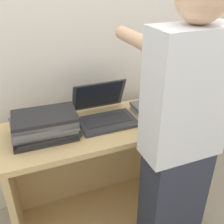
{
  "coord_description": "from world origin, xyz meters",
  "views": [
    {
      "loc": [
        -0.51,
        -1.09,
        1.65
      ],
      "look_at": [
        0.0,
        0.18,
        0.92
      ],
      "focal_mm": 42.0,
      "sensor_mm": 36.0,
      "label": 1
    }
  ],
  "objects_px": {
    "laptop_stack_left": "(45,125)",
    "laptop_stack_right": "(161,108)",
    "person": "(179,146)",
    "laptop_open": "(104,113)"
  },
  "relations": [
    {
      "from": "laptop_open",
      "to": "laptop_stack_right",
      "type": "xyz_separation_m",
      "value": [
        0.39,
        -0.06,
        -0.02
      ]
    },
    {
      "from": "laptop_stack_left",
      "to": "person",
      "type": "relative_size",
      "value": 0.23
    },
    {
      "from": "person",
      "to": "laptop_open",
      "type": "bearing_deg",
      "value": 116.23
    },
    {
      "from": "laptop_stack_left",
      "to": "laptop_stack_right",
      "type": "relative_size",
      "value": 1.02
    },
    {
      "from": "laptop_open",
      "to": "laptop_stack_right",
      "type": "relative_size",
      "value": 0.96
    },
    {
      "from": "laptop_open",
      "to": "person",
      "type": "distance_m",
      "value": 0.54
    },
    {
      "from": "laptop_stack_right",
      "to": "laptop_stack_left",
      "type": "bearing_deg",
      "value": -179.92
    },
    {
      "from": "laptop_open",
      "to": "laptop_stack_left",
      "type": "relative_size",
      "value": 0.94
    },
    {
      "from": "laptop_stack_left",
      "to": "person",
      "type": "bearing_deg",
      "value": -34.24
    },
    {
      "from": "laptop_stack_right",
      "to": "person",
      "type": "relative_size",
      "value": 0.22
    }
  ]
}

